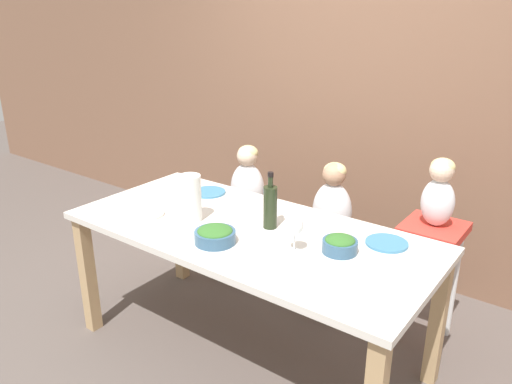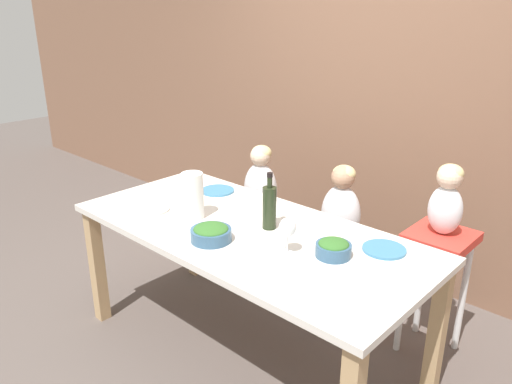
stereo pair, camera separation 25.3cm
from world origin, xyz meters
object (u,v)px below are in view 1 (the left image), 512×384
(chair_far_left, at_px, (248,225))
(chair_right_highchair, at_px, (431,253))
(dinner_plate_front_left, at_px, (146,214))
(salad_bowl_large, at_px, (215,235))
(dinner_plate_back_left, at_px, (209,192))
(wine_glass_near, at_px, (295,226))
(person_child_center, at_px, (332,204))
(wine_bottle, at_px, (270,206))
(dinner_plate_back_right, at_px, (387,243))
(salad_bowl_small, at_px, (340,244))
(person_child_left, at_px, (248,183))
(paper_towel_roll, at_px, (190,198))
(person_baby_right, at_px, (439,191))
(chair_far_center, at_px, (330,250))

(chair_far_left, distance_m, chair_right_highchair, 1.28)
(chair_right_highchair, bearing_deg, dinner_plate_front_left, -145.02)
(salad_bowl_large, distance_m, dinner_plate_back_left, 0.68)
(wine_glass_near, bearing_deg, person_child_center, 105.54)
(person_child_center, bearing_deg, dinner_plate_back_left, -144.38)
(wine_bottle, relative_size, dinner_plate_back_right, 1.47)
(salad_bowl_small, xyz_separation_m, dinner_plate_back_left, (-1.00, 0.22, -0.03))
(wine_bottle, bearing_deg, dinner_plate_back_right, 17.23)
(person_child_left, height_order, dinner_plate_front_left, person_child_left)
(paper_towel_roll, bearing_deg, person_baby_right, 37.67)
(person_baby_right, bearing_deg, dinner_plate_back_right, -100.69)
(person_child_left, height_order, person_child_center, same)
(wine_glass_near, height_order, dinner_plate_front_left, wine_glass_near)
(chair_far_left, height_order, paper_towel_roll, paper_towel_roll)
(dinner_plate_back_left, bearing_deg, dinner_plate_front_left, -96.31)
(wine_bottle, height_order, wine_glass_near, wine_bottle)
(wine_bottle, xyz_separation_m, salad_bowl_small, (0.42, -0.03, -0.08))
(dinner_plate_back_right, bearing_deg, person_child_center, 139.68)
(wine_bottle, bearing_deg, chair_far_center, 87.59)
(paper_towel_roll, distance_m, salad_bowl_large, 0.32)
(salad_bowl_small, relative_size, dinner_plate_front_left, 0.81)
(salad_bowl_small, bearing_deg, paper_towel_roll, -170.24)
(person_baby_right, xyz_separation_m, paper_towel_roll, (-1.03, -0.80, -0.03))
(chair_far_left, distance_m, salad_bowl_large, 1.14)
(wine_glass_near, distance_m, dinner_plate_back_right, 0.47)
(chair_far_center, bearing_deg, person_baby_right, 0.10)
(salad_bowl_large, xyz_separation_m, dinner_plate_front_left, (-0.53, 0.03, -0.03))
(dinner_plate_front_left, bearing_deg, chair_far_left, 89.43)
(salad_bowl_small, relative_size, dinner_plate_back_right, 0.81)
(chair_far_center, distance_m, dinner_plate_back_right, 0.80)
(chair_right_highchair, distance_m, dinner_plate_back_left, 1.32)
(person_baby_right, height_order, wine_glass_near, person_baby_right)
(chair_far_left, bearing_deg, dinner_plate_back_right, -20.82)
(dinner_plate_back_right, bearing_deg, wine_glass_near, -134.38)
(chair_far_left, height_order, dinner_plate_back_left, dinner_plate_back_left)
(chair_far_center, bearing_deg, wine_bottle, -92.41)
(person_child_center, relative_size, wine_bottle, 1.67)
(chair_far_left, relative_size, dinner_plate_back_right, 2.26)
(dinner_plate_front_left, distance_m, dinner_plate_back_right, 1.27)
(salad_bowl_large, bearing_deg, dinner_plate_back_left, 134.31)
(person_baby_right, height_order, dinner_plate_front_left, person_baby_right)
(person_baby_right, relative_size, salad_bowl_small, 2.28)
(person_baby_right, bearing_deg, person_child_center, -179.97)
(chair_far_center, relative_size, dinner_plate_front_left, 2.26)
(salad_bowl_large, bearing_deg, dinner_plate_front_left, 176.83)
(salad_bowl_large, bearing_deg, salad_bowl_small, 26.91)
(wine_bottle, height_order, salad_bowl_large, wine_bottle)
(person_baby_right, bearing_deg, chair_far_left, -179.95)
(wine_glass_near, xyz_separation_m, dinner_plate_back_left, (-0.83, 0.34, -0.12))
(wine_bottle, bearing_deg, dinner_plate_back_left, 162.34)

